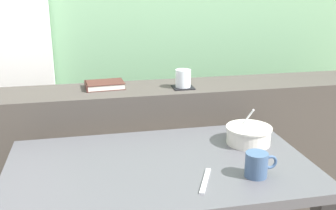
{
  "coord_description": "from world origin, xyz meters",
  "views": [
    {
      "loc": [
        -0.32,
        -1.3,
        1.34
      ],
      "look_at": [
        0.04,
        0.42,
        0.78
      ],
      "focal_mm": 42.33,
      "sensor_mm": 36.0,
      "label": 1
    }
  ],
  "objects_px": {
    "breakfast_table": "(160,192)",
    "ceramic_mug": "(257,165)",
    "juice_glass": "(183,79)",
    "soup_bowl": "(249,135)",
    "closed_book": "(104,85)",
    "coaster_square": "(183,87)",
    "fork_utensil": "(205,181)"
  },
  "relations": [
    {
      "from": "breakfast_table",
      "to": "ceramic_mug",
      "type": "height_order",
      "value": "ceramic_mug"
    },
    {
      "from": "breakfast_table",
      "to": "juice_glass",
      "type": "relative_size",
      "value": 12.81
    },
    {
      "from": "juice_glass",
      "to": "soup_bowl",
      "type": "distance_m",
      "value": 0.48
    },
    {
      "from": "juice_glass",
      "to": "closed_book",
      "type": "bearing_deg",
      "value": 168.25
    },
    {
      "from": "juice_glass",
      "to": "ceramic_mug",
      "type": "relative_size",
      "value": 0.75
    },
    {
      "from": "coaster_square",
      "to": "ceramic_mug",
      "type": "xyz_separation_m",
      "value": [
        0.08,
        -0.7,
        -0.09
      ]
    },
    {
      "from": "breakfast_table",
      "to": "soup_bowl",
      "type": "xyz_separation_m",
      "value": [
        0.39,
        0.11,
        0.15
      ]
    },
    {
      "from": "closed_book",
      "to": "fork_utensil",
      "type": "bearing_deg",
      "value": -70.23
    },
    {
      "from": "breakfast_table",
      "to": "fork_utensil",
      "type": "distance_m",
      "value": 0.24
    },
    {
      "from": "coaster_square",
      "to": "juice_glass",
      "type": "distance_m",
      "value": 0.04
    },
    {
      "from": "coaster_square",
      "to": "soup_bowl",
      "type": "distance_m",
      "value": 0.47
    },
    {
      "from": "breakfast_table",
      "to": "fork_utensil",
      "type": "xyz_separation_m",
      "value": [
        0.12,
        -0.16,
        0.12
      ]
    },
    {
      "from": "fork_utensil",
      "to": "ceramic_mug",
      "type": "xyz_separation_m",
      "value": [
        0.18,
        0.0,
        0.04
      ]
    },
    {
      "from": "juice_glass",
      "to": "closed_book",
      "type": "height_order",
      "value": "juice_glass"
    },
    {
      "from": "juice_glass",
      "to": "fork_utensil",
      "type": "bearing_deg",
      "value": -97.85
    },
    {
      "from": "juice_glass",
      "to": "fork_utensil",
      "type": "distance_m",
      "value": 0.72
    },
    {
      "from": "juice_glass",
      "to": "ceramic_mug",
      "type": "height_order",
      "value": "juice_glass"
    },
    {
      "from": "juice_glass",
      "to": "fork_utensil",
      "type": "xyz_separation_m",
      "value": [
        -0.1,
        -0.7,
        -0.17
      ]
    },
    {
      "from": "soup_bowl",
      "to": "ceramic_mug",
      "type": "height_order",
      "value": "soup_bowl"
    },
    {
      "from": "juice_glass",
      "to": "coaster_square",
      "type": "bearing_deg",
      "value": 0.0
    },
    {
      "from": "coaster_square",
      "to": "ceramic_mug",
      "type": "distance_m",
      "value": 0.71
    },
    {
      "from": "closed_book",
      "to": "ceramic_mug",
      "type": "xyz_separation_m",
      "value": [
        0.46,
        -0.77,
        -0.1
      ]
    },
    {
      "from": "soup_bowl",
      "to": "fork_utensil",
      "type": "bearing_deg",
      "value": -134.13
    },
    {
      "from": "breakfast_table",
      "to": "soup_bowl",
      "type": "height_order",
      "value": "soup_bowl"
    },
    {
      "from": "fork_utensil",
      "to": "closed_book",
      "type": "bearing_deg",
      "value": 134.23
    },
    {
      "from": "soup_bowl",
      "to": "closed_book",
      "type": "bearing_deg",
      "value": 137.06
    },
    {
      "from": "fork_utensil",
      "to": "breakfast_table",
      "type": "bearing_deg",
      "value": 151.41
    },
    {
      "from": "soup_bowl",
      "to": "fork_utensil",
      "type": "relative_size",
      "value": 1.08
    },
    {
      "from": "closed_book",
      "to": "breakfast_table",
      "type": "bearing_deg",
      "value": -75.69
    },
    {
      "from": "breakfast_table",
      "to": "soup_bowl",
      "type": "distance_m",
      "value": 0.43
    },
    {
      "from": "juice_glass",
      "to": "ceramic_mug",
      "type": "bearing_deg",
      "value": -83.22
    },
    {
      "from": "ceramic_mug",
      "to": "fork_utensil",
      "type": "bearing_deg",
      "value": -179.59
    }
  ]
}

